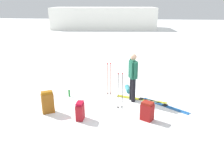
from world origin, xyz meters
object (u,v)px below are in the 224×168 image
object	(u,v)px
backpack_large_dark	(147,111)
ski_poles_planted_near	(109,77)
ski_pair_near	(141,99)
backpack_bright	(80,111)
skier_standing	(133,75)
ski_pair_far	(165,106)
backpack_small_spare	(48,102)
sleeping_mat_rolled	(128,89)
thermos_bottle	(69,93)
ski_poles_planted_far	(120,89)

from	to	relation	value
backpack_large_dark	ski_poles_planted_near	xyz separation A→B (m)	(-1.34, 1.85, 0.41)
ski_pair_near	backpack_bright	world-z (taller)	backpack_bright
skier_standing	ski_pair_far	xyz separation A→B (m)	(1.12, -0.36, -0.94)
backpack_small_spare	sleeping_mat_rolled	xyz separation A→B (m)	(2.45, 2.15, -0.27)
ski_pair_far	backpack_large_dark	world-z (taller)	backpack_large_dark
ski_pair_near	ski_poles_planted_near	bearing A→B (deg)	163.78
thermos_bottle	ski_poles_planted_near	bearing A→B (deg)	12.00
backpack_large_dark	thermos_bottle	distance (m)	3.20
backpack_large_dark	ski_poles_planted_near	bearing A→B (deg)	125.81
skier_standing	thermos_bottle	distance (m)	2.48
backpack_large_dark	ski_poles_planted_far	bearing A→B (deg)	141.60
ski_poles_planted_far	skier_standing	bearing A→B (deg)	61.94
backpack_large_dark	backpack_bright	bearing A→B (deg)	-175.25
skier_standing	ski_poles_planted_near	size ratio (longest dim) A/B	1.37
skier_standing	backpack_large_dark	bearing A→B (deg)	-71.81
ski_pair_far	backpack_small_spare	world-z (taller)	backpack_small_spare
ski_poles_planted_near	thermos_bottle	distance (m)	1.60
skier_standing	backpack_bright	xyz separation A→B (m)	(-1.53, -1.56, -0.68)
ski_pair_far	backpack_large_dark	distance (m)	1.26
ski_poles_planted_near	backpack_bright	bearing A→B (deg)	-107.88
ski_pair_far	backpack_small_spare	bearing A→B (deg)	-166.93
ski_pair_near	ski_pair_far	distance (m)	0.92
backpack_large_dark	backpack_bright	size ratio (longest dim) A/B	1.04
backpack_small_spare	thermos_bottle	size ratio (longest dim) A/B	2.79
ski_pair_far	sleeping_mat_rolled	world-z (taller)	sleeping_mat_rolled
ski_poles_planted_near	thermos_bottle	xyz separation A→B (m)	(-1.46, -0.31, -0.56)
backpack_bright	ski_poles_planted_far	xyz separation A→B (m)	(1.14, 0.84, 0.42)
ski_pair_far	thermos_bottle	bearing A→B (deg)	171.79
backpack_small_spare	skier_standing	bearing A→B (deg)	24.97
skier_standing	ski_pair_near	xyz separation A→B (m)	(0.32, 0.11, -0.94)
ski_pair_far	thermos_bottle	xyz separation A→B (m)	(-3.45, 0.50, 0.12)
backpack_large_dark	thermos_bottle	size ratio (longest dim) A/B	2.22
sleeping_mat_rolled	ski_pair_near	bearing A→B (deg)	-58.32
backpack_bright	skier_standing	bearing A→B (deg)	45.70
backpack_bright	ski_poles_planted_far	world-z (taller)	ski_poles_planted_far
backpack_bright	thermos_bottle	world-z (taller)	backpack_bright
skier_standing	sleeping_mat_rolled	bearing A→B (deg)	101.38
backpack_bright	sleeping_mat_rolled	world-z (taller)	backpack_bright
backpack_bright	backpack_small_spare	bearing A→B (deg)	163.15
ski_pair_near	thermos_bottle	size ratio (longest dim) A/B	6.93
backpack_small_spare	sleeping_mat_rolled	distance (m)	3.27
backpack_large_dark	sleeping_mat_rolled	bearing A→B (deg)	105.54
skier_standing	ski_poles_planted_near	xyz separation A→B (m)	(-0.88, 0.45, -0.26)
backpack_bright	backpack_large_dark	bearing A→B (deg)	4.75
ski_pair_near	ski_poles_planted_near	xyz separation A→B (m)	(-1.19, 0.35, 0.68)
ski_pair_far	ski_poles_planted_near	distance (m)	2.25
backpack_bright	ski_poles_planted_far	size ratio (longest dim) A/B	0.45
ski_poles_planted_near	ski_poles_planted_far	size ratio (longest dim) A/B	1.00
ski_poles_planted_near	ski_pair_far	bearing A→B (deg)	-22.10
ski_pair_near	ski_poles_planted_near	size ratio (longest dim) A/B	1.45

